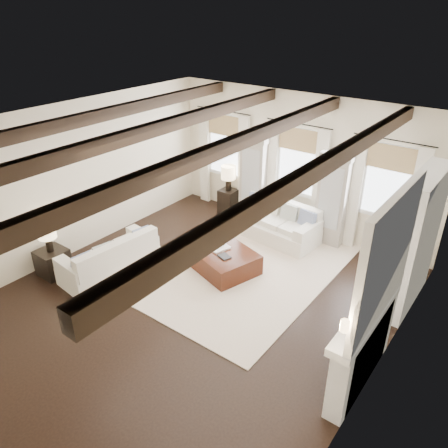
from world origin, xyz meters
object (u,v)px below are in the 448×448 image
Objects in this scene: ottoman at (218,257)px; side_table_back at (228,201)px; sofa_back at (277,224)px; side_table_front at (53,262)px; sofa_left at (111,260)px.

side_table_back is (-1.35, 2.19, 0.09)m from ottoman.
sofa_back is 3.83× the size of side_table_front.
ottoman is at bearing -100.43° from sofa_back.
sofa_left reaches higher than side_table_back.
ottoman is 3.08× the size of side_table_front.
sofa_left is 1.21× the size of ottoman.
side_table_front is 4.55m from side_table_back.
sofa_back is 1.73m from side_table_back.
sofa_left reaches higher than ottoman.
sofa_left is at bearing -119.08° from sofa_back.
sofa_left reaches higher than side_table_front.
side_table_front is 0.86× the size of side_table_back.
side_table_back reaches higher than side_table_front.
side_table_front reaches higher than ottoman.
ottoman is at bearing -58.27° from side_table_back.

